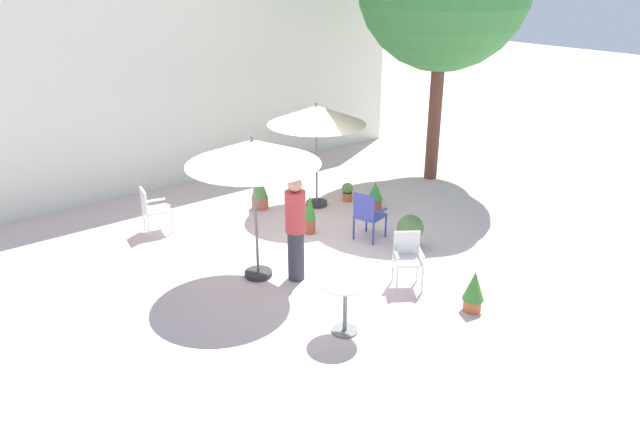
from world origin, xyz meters
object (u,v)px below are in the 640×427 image
at_px(patio_chair_1, 408,255).
at_px(patio_chair_2, 368,213).
at_px(potted_plant_3, 474,290).
at_px(potted_plant_4, 260,191).
at_px(potted_plant_1, 375,195).
at_px(cafe_table_0, 345,298).
at_px(patio_umbrella_1, 253,153).
at_px(potted_plant_0, 310,213).
at_px(potted_plant_5, 410,230).
at_px(potted_plant_2, 347,191).
at_px(standing_person, 296,228).
at_px(patio_umbrella_0, 316,116).
at_px(patio_chair_0, 152,207).

xyz_separation_m(patio_chair_1, patio_chair_2, (0.68, 1.62, 0.00)).
xyz_separation_m(potted_plant_3, potted_plant_4, (-0.20, 5.25, 0.04)).
relative_size(patio_chair_1, potted_plant_1, 1.49).
xyz_separation_m(patio_chair_2, potted_plant_4, (-0.68, 2.51, -0.14)).
bearing_deg(patio_chair_2, cafe_table_0, -138.58).
xyz_separation_m(patio_umbrella_1, potted_plant_4, (1.64, 2.44, -1.67)).
relative_size(potted_plant_0, potted_plant_5, 1.20).
height_order(potted_plant_2, potted_plant_5, potted_plant_5).
bearing_deg(potted_plant_3, standing_person, 120.91).
relative_size(cafe_table_0, potted_plant_3, 1.21).
distance_m(patio_umbrella_0, potted_plant_0, 2.06).
height_order(cafe_table_0, potted_plant_5, cafe_table_0).
height_order(cafe_table_0, patio_chair_2, patio_chair_2).
bearing_deg(potted_plant_2, patio_umbrella_1, -153.80).
xyz_separation_m(patio_chair_1, potted_plant_2, (1.68, 3.33, -0.31)).
xyz_separation_m(patio_chair_1, standing_person, (-1.21, 1.24, 0.37)).
height_order(patio_umbrella_1, patio_chair_1, patio_umbrella_1).
xyz_separation_m(patio_umbrella_0, potted_plant_3, (-0.82, -4.65, -1.56)).
distance_m(patio_chair_1, standing_person, 1.77).
xyz_separation_m(potted_plant_0, potted_plant_1, (1.77, 0.11, -0.10)).
bearing_deg(patio_umbrella_1, patio_chair_2, -1.76).
distance_m(patio_umbrella_0, patio_umbrella_1, 3.23).
height_order(patio_chair_1, potted_plant_4, patio_chair_1).
relative_size(patio_chair_1, potted_plant_0, 1.14).
xyz_separation_m(cafe_table_0, potted_plant_3, (1.79, -0.74, -0.19)).
height_order(patio_chair_1, potted_plant_0, patio_chair_1).
xyz_separation_m(potted_plant_1, potted_plant_3, (-1.61, -3.73, 0.03)).
distance_m(cafe_table_0, potted_plant_2, 4.96).
bearing_deg(patio_chair_0, potted_plant_2, -14.86).
height_order(patio_chair_0, potted_plant_1, patio_chair_0).
distance_m(patio_umbrella_0, patio_chair_1, 3.92).
distance_m(patio_chair_0, potted_plant_3, 5.99).
bearing_deg(potted_plant_0, patio_chair_1, -90.88).
height_order(potted_plant_3, standing_person, standing_person).
bearing_deg(patio_umbrella_1, standing_person, -46.83).
xyz_separation_m(patio_umbrella_1, patio_chair_0, (-0.57, 2.67, -1.56)).
distance_m(cafe_table_0, patio_chair_0, 4.78).
xyz_separation_m(potted_plant_2, standing_person, (-2.90, -2.09, 0.67)).
bearing_deg(potted_plant_4, potted_plant_5, -72.89).
height_order(potted_plant_1, potted_plant_2, potted_plant_1).
relative_size(patio_umbrella_0, standing_person, 1.27).
bearing_deg(potted_plant_4, standing_person, -112.73).
bearing_deg(patio_umbrella_0, potted_plant_2, -17.20).
relative_size(patio_umbrella_1, patio_chair_0, 2.69).
bearing_deg(potted_plant_4, potted_plant_1, -39.91).
xyz_separation_m(potted_plant_0, potted_plant_2, (1.64, 0.82, -0.19)).
bearing_deg(potted_plant_4, potted_plant_3, -87.81).
distance_m(patio_chair_0, patio_chair_2, 3.98).
xyz_separation_m(patio_umbrella_0, standing_person, (-2.23, -2.29, -1.01)).
distance_m(cafe_table_0, potted_plant_3, 1.95).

